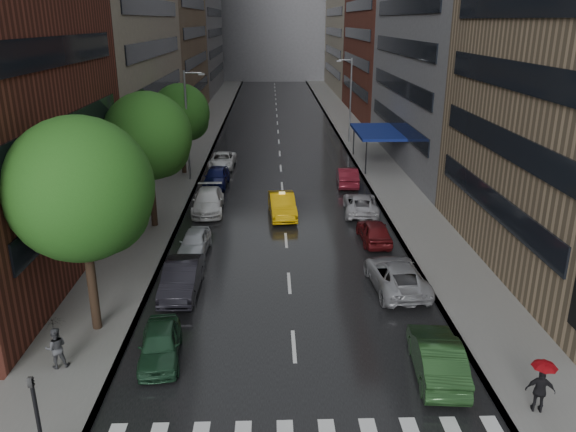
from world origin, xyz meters
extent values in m
plane|color=gray|center=(0.00, 0.00, 0.00)|extent=(220.00, 220.00, 0.00)
cube|color=black|center=(0.00, 50.00, 0.01)|extent=(14.00, 140.00, 0.01)
cube|color=gray|center=(-9.00, 50.00, 0.07)|extent=(4.00, 140.00, 0.15)
cube|color=gray|center=(9.00, 50.00, 0.07)|extent=(4.00, 140.00, 0.15)
cube|color=#937A5B|center=(-15.00, 64.00, 11.00)|extent=(8.00, 28.00, 22.00)
cube|color=slate|center=(15.00, 36.00, 12.00)|extent=(8.00, 28.00, 24.00)
cube|color=gray|center=(15.00, 94.00, 14.00)|extent=(8.00, 32.00, 28.00)
cube|color=slate|center=(0.00, 118.00, 16.00)|extent=(40.00, 14.00, 32.00)
cylinder|color=#382619|center=(-8.60, 5.55, 2.60)|extent=(0.40, 0.40, 5.20)
sphere|color=#1E5116|center=(-8.60, 5.55, 6.50)|extent=(5.95, 5.95, 5.95)
cylinder|color=#382619|center=(-8.60, 18.62, 2.43)|extent=(0.40, 0.40, 4.87)
sphere|color=#1E5116|center=(-8.60, 18.62, 6.08)|extent=(5.56, 5.56, 5.56)
cylinder|color=#382619|center=(-8.60, 32.15, 2.18)|extent=(0.40, 0.40, 4.35)
sphere|color=#1E5116|center=(-8.60, 32.15, 5.44)|extent=(4.97, 4.97, 4.97)
imported|color=#DDA10B|center=(-0.15, 20.57, 0.80)|extent=(2.05, 4.97, 1.60)
imported|color=#1D4029|center=(-5.40, 3.26, 0.68)|extent=(2.01, 4.13, 1.36)
imported|color=black|center=(-5.40, 9.06, 0.79)|extent=(1.73, 4.82, 1.58)
imported|color=silver|center=(-5.40, 14.24, 0.67)|extent=(1.79, 4.01, 1.34)
imported|color=white|center=(-5.40, 21.81, 0.76)|extent=(2.30, 5.28, 1.51)
imported|color=#11154F|center=(-5.40, 28.26, 0.79)|extent=(2.10, 4.74, 1.58)
imported|color=white|center=(-5.40, 34.48, 0.68)|extent=(2.47, 4.98, 1.36)
imported|color=#1E3D1C|center=(5.40, 1.89, 0.78)|extent=(2.06, 4.87, 1.56)
imported|color=gray|center=(5.40, 9.21, 0.74)|extent=(2.78, 5.47, 1.48)
imported|color=#5A1215|center=(5.40, 15.57, 0.71)|extent=(1.80, 4.24, 1.43)
imported|color=#A8A7AD|center=(5.40, 21.11, 0.69)|extent=(2.66, 5.10, 1.37)
imported|color=#58111B|center=(5.40, 28.19, 0.77)|extent=(1.89, 4.74, 1.53)
imported|color=#414246|center=(-9.25, 2.61, 0.99)|extent=(0.98, 0.86, 1.69)
imported|color=black|center=(-9.25, 2.61, 1.80)|extent=(0.96, 0.98, 0.88)
imported|color=black|center=(8.25, -0.55, 0.98)|extent=(1.04, 0.64, 1.65)
imported|color=#B00D15|center=(8.25, -0.55, 1.80)|extent=(0.82, 0.82, 0.72)
cylinder|color=black|center=(-7.60, -3.02, 1.75)|extent=(0.12, 0.12, 3.20)
imported|color=black|center=(-7.60, -3.02, 3.15)|extent=(0.18, 0.15, 0.90)
cylinder|color=gray|center=(-7.80, 30.00, 4.65)|extent=(0.18, 0.18, 9.00)
cube|color=gray|center=(-6.40, 30.00, 8.85)|extent=(0.50, 0.22, 0.16)
cylinder|color=gray|center=(7.80, 45.00, 4.65)|extent=(0.18, 0.18, 9.00)
cube|color=gray|center=(6.40, 45.00, 8.85)|extent=(0.50, 0.22, 0.16)
cube|color=navy|center=(9.00, 35.00, 3.15)|extent=(4.00, 8.00, 0.25)
cylinder|color=black|center=(7.40, 31.20, 1.65)|extent=(0.12, 0.12, 3.00)
cylinder|color=black|center=(7.40, 38.80, 1.65)|extent=(0.12, 0.12, 3.00)
camera|label=1|loc=(-0.87, -16.40, 12.95)|focal=35.00mm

